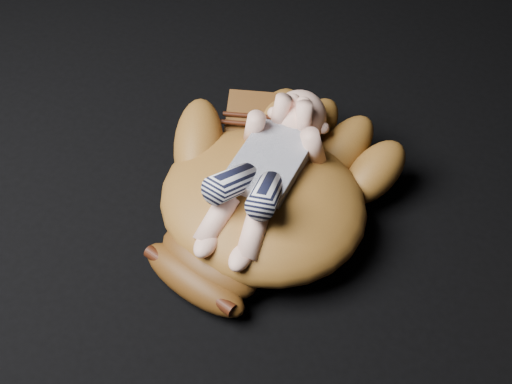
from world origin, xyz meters
TOP-DOWN VIEW (x-y plane):
  - baseball_glove at (-0.18, 0.15)m, footprint 0.55×0.60m
  - newborn_baby at (-0.18, 0.15)m, footprint 0.18×0.37m

SIDE VIEW (x-z plane):
  - baseball_glove at x=-0.18m, z-range 0.00..0.16m
  - newborn_baby at x=-0.18m, z-range 0.06..0.21m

